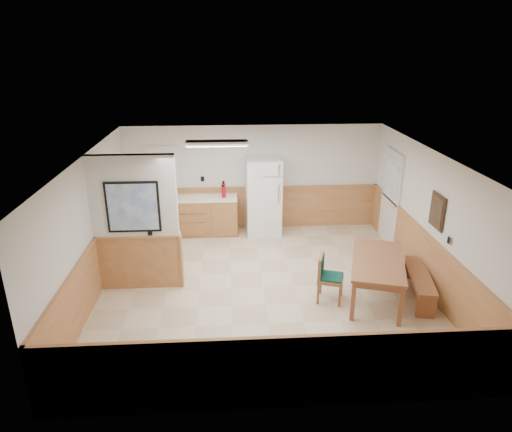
{
  "coord_description": "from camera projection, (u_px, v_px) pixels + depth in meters",
  "views": [
    {
      "loc": [
        -0.61,
        -7.41,
        4.25
      ],
      "look_at": [
        -0.1,
        0.4,
        1.27
      ],
      "focal_mm": 32.0,
      "sensor_mm": 36.0,
      "label": 1
    }
  ],
  "objects": [
    {
      "name": "soap_bottle",
      "position": [
        154.0,
        194.0,
        10.46
      ],
      "size": [
        0.09,
        0.09,
        0.22
      ],
      "primitive_type": "cylinder",
      "rotation": [
        0.0,
        0.0,
        0.39
      ],
      "color": "#1A9234",
      "rests_on": "kitchen_counter"
    },
    {
      "name": "dining_table",
      "position": [
        378.0,
        265.0,
        7.89
      ],
      "size": [
        1.32,
        1.9,
        0.75
      ],
      "rotation": [
        0.0,
        0.0,
        -0.29
      ],
      "color": "brown",
      "rests_on": "ground"
    },
    {
      "name": "fluorescent_fixture",
      "position": [
        217.0,
        143.0,
        8.76
      ],
      "size": [
        1.2,
        0.3,
        0.09
      ],
      "color": "silver",
      "rests_on": "ceiling"
    },
    {
      "name": "wall_painting",
      "position": [
        437.0,
        211.0,
        7.81
      ],
      "size": [
        0.04,
        0.5,
        0.6
      ],
      "color": "#352115",
      "rests_on": "right_wall"
    },
    {
      "name": "refrigerator",
      "position": [
        263.0,
        197.0,
        10.61
      ],
      "size": [
        0.82,
        0.74,
        1.81
      ],
      "rotation": [
        0.0,
        0.0,
        0.04
      ],
      "color": "white",
      "rests_on": "ground"
    },
    {
      "name": "ceiling",
      "position": [
        264.0,
        155.0,
        7.57
      ],
      "size": [
        6.0,
        6.0,
        0.02
      ],
      "primitive_type": "cube",
      "color": "white",
      "rests_on": "back_wall"
    },
    {
      "name": "kitchen_window",
      "position": [
        163.0,
        167.0,
        10.56
      ],
      "size": [
        0.8,
        0.04,
        1.0
      ],
      "color": "silver",
      "rests_on": "back_wall"
    },
    {
      "name": "back_wall",
      "position": [
        253.0,
        178.0,
        10.81
      ],
      "size": [
        6.0,
        0.02,
        2.5
      ],
      "primitive_type": "cube",
      "color": "silver",
      "rests_on": "ground"
    },
    {
      "name": "ground",
      "position": [
        263.0,
        287.0,
        8.46
      ],
      "size": [
        6.0,
        6.0,
        0.0
      ],
      "primitive_type": "plane",
      "color": "beige",
      "rests_on": "ground"
    },
    {
      "name": "dining_bench",
      "position": [
        420.0,
        280.0,
        8.04
      ],
      "size": [
        0.64,
        1.51,
        0.45
      ],
      "rotation": [
        0.0,
        0.0,
        -0.22
      ],
      "color": "brown",
      "rests_on": "ground"
    },
    {
      "name": "wainscot_back",
      "position": [
        253.0,
        208.0,
        11.06
      ],
      "size": [
        6.0,
        0.04,
        1.0
      ],
      "primitive_type": "cube",
      "color": "#BE7E4C",
      "rests_on": "ground"
    },
    {
      "name": "exterior_door",
      "position": [
        390.0,
        198.0,
        10.04
      ],
      "size": [
        0.07,
        1.02,
        2.15
      ],
      "color": "silver",
      "rests_on": "ground"
    },
    {
      "name": "wainscot_right",
      "position": [
        423.0,
        259.0,
        8.46
      ],
      "size": [
        0.04,
        6.0,
        1.0
      ],
      "primitive_type": "cube",
      "color": "#BE7E4C",
      "rests_on": "ground"
    },
    {
      "name": "wainscot_left",
      "position": [
        96.0,
        268.0,
        8.1
      ],
      "size": [
        0.04,
        6.0,
        1.0
      ],
      "primitive_type": "cube",
      "color": "#BE7E4C",
      "rests_on": "ground"
    },
    {
      "name": "fire_extinguisher",
      "position": [
        224.0,
        190.0,
        10.49
      ],
      "size": [
        0.12,
        0.12,
        0.4
      ],
      "rotation": [
        0.0,
        0.0,
        0.31
      ],
      "color": "#B60913",
      "rests_on": "kitchen_counter"
    },
    {
      "name": "partition_wall",
      "position": [
        136.0,
        225.0,
        8.07
      ],
      "size": [
        1.5,
        0.2,
        2.5
      ],
      "color": "silver",
      "rests_on": "ground"
    },
    {
      "name": "left_wall",
      "position": [
        90.0,
        229.0,
        7.84
      ],
      "size": [
        0.02,
        6.0,
        2.5
      ],
      "primitive_type": "cube",
      "color": "silver",
      "rests_on": "ground"
    },
    {
      "name": "kitchen_counter",
      "position": [
        203.0,
        215.0,
        10.73
      ],
      "size": [
        2.2,
        0.61,
        1.0
      ],
      "color": "#AE6F3E",
      "rests_on": "ground"
    },
    {
      "name": "dining_chair",
      "position": [
        326.0,
        274.0,
        7.9
      ],
      "size": [
        0.69,
        0.56,
        0.85
      ],
      "rotation": [
        0.0,
        0.0,
        -0.32
      ],
      "color": "brown",
      "rests_on": "ground"
    },
    {
      "name": "right_wall",
      "position": [
        429.0,
        221.0,
        8.2
      ],
      "size": [
        0.02,
        6.0,
        2.5
      ],
      "primitive_type": "cube",
      "color": "silver",
      "rests_on": "ground"
    }
  ]
}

